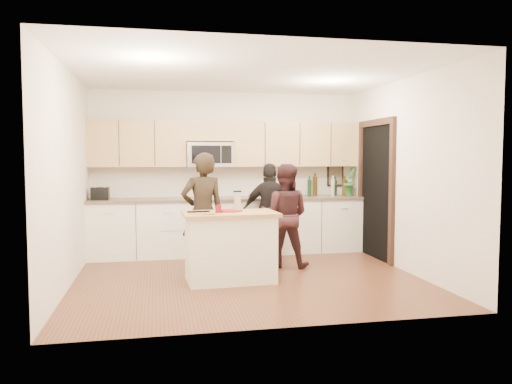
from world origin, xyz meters
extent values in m
plane|color=brown|center=(0.00, 0.00, 0.00)|extent=(4.50, 4.50, 0.00)
cube|color=beige|center=(0.00, 2.00, 1.35)|extent=(4.50, 0.02, 2.70)
cube|color=beige|center=(0.00, -2.00, 1.35)|extent=(4.50, 0.02, 2.70)
cube|color=beige|center=(-2.25, 0.00, 1.35)|extent=(0.02, 4.00, 2.70)
cube|color=beige|center=(2.25, 0.00, 1.35)|extent=(0.02, 4.00, 2.70)
cube|color=white|center=(0.00, 0.00, 2.70)|extent=(4.50, 4.00, 0.02)
cube|color=white|center=(0.00, 1.69, 0.45)|extent=(4.50, 0.62, 0.90)
cube|color=brown|center=(0.00, 1.68, 0.92)|extent=(4.50, 0.66, 0.04)
cube|color=tan|center=(-1.48, 1.83, 1.83)|extent=(1.55, 0.33, 0.75)
cube|color=tan|center=(1.17, 1.83, 1.83)|extent=(2.17, 0.33, 0.75)
cube|color=tan|center=(-0.31, 1.83, 2.04)|extent=(0.78, 0.33, 0.33)
cube|color=silver|center=(-0.31, 1.80, 1.65)|extent=(0.76, 0.40, 0.40)
cube|color=black|center=(-0.39, 1.60, 1.65)|extent=(0.47, 0.01, 0.29)
cube|color=black|center=(-0.06, 1.60, 1.65)|extent=(0.17, 0.01, 0.29)
cube|color=black|center=(2.24, 0.90, 1.05)|extent=(0.02, 1.05, 2.10)
cube|color=black|center=(2.22, 0.33, 1.05)|extent=(0.06, 0.10, 2.10)
cube|color=black|center=(2.22, 1.48, 1.05)|extent=(0.06, 0.10, 2.10)
cube|color=black|center=(2.22, 0.90, 2.15)|extent=(0.06, 1.25, 0.10)
cube|color=black|center=(1.95, 1.99, 1.28)|extent=(0.30, 0.03, 0.38)
cube|color=tan|center=(1.95, 1.97, 1.28)|extent=(0.24, 0.00, 0.32)
cube|color=white|center=(-0.95, 1.38, 0.70)|extent=(0.34, 0.01, 0.48)
cube|color=white|center=(-0.95, 1.67, 0.94)|extent=(0.34, 0.60, 0.01)
cube|color=white|center=(-0.25, -0.14, 0.42)|extent=(1.13, 0.69, 0.85)
cube|color=#A88346|center=(-0.25, -0.14, 0.88)|extent=(1.23, 0.75, 0.05)
cylinder|color=maroon|center=(-0.25, -0.04, 0.91)|extent=(0.34, 0.34, 0.02)
cube|color=silver|center=(-0.14, -0.03, 1.03)|extent=(0.09, 0.05, 0.24)
cube|color=black|center=(-0.14, -0.03, 1.16)|extent=(0.10, 0.05, 0.02)
cylinder|color=maroon|center=(-0.41, -0.17, 0.95)|extent=(0.08, 0.08, 0.10)
cube|color=#A88346|center=(-0.60, -0.31, 0.91)|extent=(0.24, 0.18, 0.02)
cube|color=black|center=(-0.67, -0.23, 0.93)|extent=(0.28, 0.05, 0.02)
cube|color=silver|center=(-0.47, -0.41, 0.92)|extent=(0.22, 0.03, 0.01)
cube|color=black|center=(-2.05, 1.67, 1.04)|extent=(0.27, 0.24, 0.19)
cube|color=silver|center=(-2.12, 1.67, 1.14)|extent=(0.03, 0.17, 0.00)
cube|color=silver|center=(-1.98, 1.67, 1.14)|extent=(0.03, 0.17, 0.00)
cylinder|color=black|center=(1.37, 1.67, 1.11)|extent=(0.07, 0.07, 0.35)
cylinder|color=#362509|center=(1.53, 1.84, 1.13)|extent=(0.08, 0.08, 0.39)
cylinder|color=tan|center=(1.80, 1.68, 1.11)|extent=(0.06, 0.06, 0.35)
cylinder|color=black|center=(1.87, 1.78, 1.10)|extent=(0.07, 0.07, 0.33)
cylinder|color=#362509|center=(2.01, 1.68, 1.11)|extent=(0.08, 0.08, 0.34)
imported|color=#307834|center=(2.10, 1.72, 1.19)|extent=(0.34, 0.35, 0.49)
imported|color=black|center=(-0.56, 0.41, 0.83)|extent=(0.67, 0.51, 1.67)
imported|color=black|center=(0.66, 0.58, 0.76)|extent=(0.90, 0.81, 1.51)
imported|color=black|center=(0.57, 1.13, 0.76)|extent=(0.93, 0.49, 1.51)
camera|label=1|loc=(-1.17, -6.46, 1.61)|focal=35.00mm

